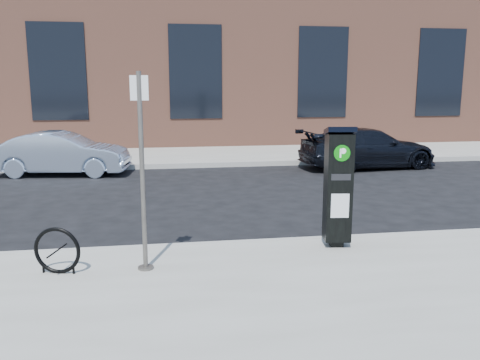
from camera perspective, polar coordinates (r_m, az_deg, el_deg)
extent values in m
plane|color=black|center=(8.21, 1.32, -7.79)|extent=(120.00, 120.00, 0.00)
cube|color=gray|center=(21.84, -5.26, 4.18)|extent=(60.00, 12.00, 0.15)
cube|color=#9E9B93|center=(8.17, 1.34, -7.33)|extent=(60.00, 0.12, 0.16)
cube|color=#9E9B93|center=(15.94, -3.83, 1.69)|extent=(60.00, 0.12, 0.16)
cube|color=#905641|center=(24.73, -5.90, 14.07)|extent=(28.00, 10.00, 8.00)
cube|color=black|center=(19.96, -19.77, 11.38)|extent=(2.00, 0.06, 3.50)
cube|color=black|center=(19.68, -5.01, 11.98)|extent=(2.00, 0.06, 3.50)
cube|color=black|center=(20.65, 9.28, 11.83)|extent=(2.00, 0.06, 3.50)
cube|color=black|center=(22.70, 21.59, 11.13)|extent=(2.00, 0.06, 3.50)
cube|color=black|center=(8.03, 10.73, -6.92)|extent=(0.22, 0.22, 0.10)
cube|color=black|center=(7.81, 10.95, -0.84)|extent=(0.43, 0.38, 1.64)
cube|color=black|center=(7.69, 11.19, 5.43)|extent=(0.47, 0.43, 0.15)
cylinder|color=#08620A|center=(7.56, 11.38, 2.98)|extent=(0.24, 0.04, 0.24)
cube|color=white|center=(7.56, 11.38, 2.98)|extent=(0.09, 0.02, 0.14)
cube|color=silver|center=(7.70, 11.16, -2.86)|extent=(0.27, 0.04, 0.37)
cube|color=black|center=(7.61, 11.28, 0.31)|extent=(0.29, 0.04, 0.10)
cylinder|color=#625E56|center=(7.09, -10.53, -9.65)|extent=(0.21, 0.21, 0.03)
cylinder|color=#625E56|center=(6.75, -10.91, 0.72)|extent=(0.06, 0.06, 2.62)
cube|color=silver|center=(6.64, -11.26, 10.11)|extent=(0.23, 0.03, 0.31)
torus|color=black|center=(7.14, -19.85, -7.47)|extent=(0.63, 0.21, 0.63)
cylinder|color=black|center=(7.31, -21.21, -9.20)|extent=(0.03, 0.03, 0.12)
cylinder|color=black|center=(7.13, -18.19, -9.50)|extent=(0.03, 0.03, 0.12)
imported|color=#9FB1CB|center=(15.44, -19.37, 2.83)|extent=(3.89, 1.77, 1.24)
imported|color=black|center=(16.25, 14.15, 3.50)|extent=(4.45, 2.21, 1.24)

